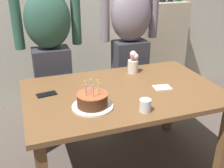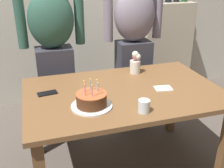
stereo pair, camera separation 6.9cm
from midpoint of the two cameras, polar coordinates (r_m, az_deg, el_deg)
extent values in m
plane|color=#564C44|center=(2.48, 3.06, -17.04)|extent=(10.00, 10.00, 0.00)
cube|color=brown|center=(2.08, 3.49, -1.81)|extent=(1.50, 0.96, 0.03)
cube|color=brown|center=(2.51, -15.01, -7.50)|extent=(0.07, 0.07, 0.70)
cube|color=brown|center=(2.85, 13.31, -3.33)|extent=(0.07, 0.07, 0.70)
cylinder|color=white|center=(1.84, -3.23, -4.67)|extent=(0.28, 0.28, 0.01)
cylinder|color=#512D19|center=(1.82, -3.26, -3.35)|extent=(0.21, 0.21, 0.08)
cylinder|color=#B75B33|center=(1.80, -3.29, -2.08)|extent=(0.21, 0.21, 0.01)
cylinder|color=#93B7DB|center=(1.81, -2.08, -0.49)|extent=(0.01, 0.01, 0.07)
sphere|color=#F9C64C|center=(1.79, -2.10, 0.80)|extent=(0.01, 0.01, 0.01)
cylinder|color=#93B7DB|center=(1.82, -3.53, -0.28)|extent=(0.01, 0.01, 0.07)
sphere|color=#F9C64C|center=(1.81, -3.56, 1.00)|extent=(0.01, 0.01, 0.01)
cylinder|color=pink|center=(1.80, -4.78, -0.70)|extent=(0.01, 0.01, 0.07)
sphere|color=#F9C64C|center=(1.78, -4.82, 0.60)|extent=(0.01, 0.01, 0.01)
cylinder|color=pink|center=(1.75, -4.60, -1.35)|extent=(0.01, 0.01, 0.07)
sphere|color=#F9C64C|center=(1.73, -4.65, -0.03)|extent=(0.01, 0.01, 0.01)
cylinder|color=pink|center=(1.73, -3.11, -1.58)|extent=(0.01, 0.01, 0.07)
sphere|color=#F9C64C|center=(1.72, -3.14, -0.25)|extent=(0.01, 0.01, 0.01)
cylinder|color=#EAB266|center=(1.76, -1.84, -1.14)|extent=(0.01, 0.01, 0.07)
sphere|color=#F9C64C|center=(1.74, -1.86, 0.18)|extent=(0.01, 0.01, 0.01)
cylinder|color=silver|center=(1.77, 7.90, -4.65)|extent=(0.08, 0.08, 0.09)
cube|color=black|center=(2.07, -12.58, -1.92)|extent=(0.15, 0.09, 0.01)
cube|color=white|center=(2.14, 11.69, -0.91)|extent=(0.14, 0.12, 0.01)
cylinder|color=silver|center=(2.40, 5.72, 3.63)|extent=(0.09, 0.09, 0.11)
sphere|color=silver|center=(2.36, 6.34, 5.80)|extent=(0.05, 0.05, 0.05)
sphere|color=#DB6670|center=(2.37, 5.81, 5.77)|extent=(0.06, 0.06, 0.06)
sphere|color=silver|center=(2.36, 5.80, 6.27)|extent=(0.06, 0.06, 0.06)
sphere|color=gold|center=(2.38, 6.03, 5.92)|extent=(0.06, 0.06, 0.06)
cube|color=#33333D|center=(2.74, -10.72, -1.77)|extent=(0.34, 0.23, 0.92)
ellipsoid|color=#2D5647|center=(2.52, -11.99, 13.19)|extent=(0.41, 0.27, 0.52)
cylinder|color=#2D5647|center=(2.59, -6.14, 13.25)|extent=(0.09, 0.09, 0.44)
cylinder|color=#2D5647|center=(2.54, -17.96, 12.07)|extent=(0.09, 0.09, 0.44)
cube|color=#33333D|center=(2.91, 5.06, 0.21)|extent=(0.34, 0.23, 0.92)
ellipsoid|color=slate|center=(2.71, 5.61, 14.31)|extent=(0.41, 0.27, 0.52)
cylinder|color=slate|center=(2.85, 10.34, 13.98)|extent=(0.09, 0.09, 0.44)
cylinder|color=slate|center=(2.66, -0.01, 13.65)|extent=(0.09, 0.09, 0.44)
cube|color=tan|center=(3.67, 11.56, 7.20)|extent=(0.65, 0.30, 1.21)
camera|label=1|loc=(0.03, -88.97, 0.45)|focal=43.24mm
camera|label=2|loc=(0.03, 91.03, -0.45)|focal=43.24mm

